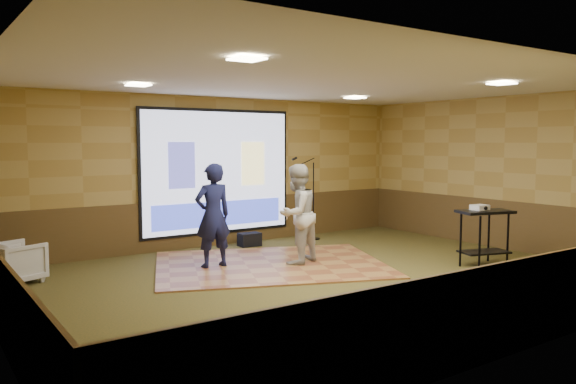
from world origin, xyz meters
TOP-DOWN VIEW (x-y plane):
  - ground at (0.00, 0.00)m, footprint 9.00×9.00m
  - room_shell at (0.00, 0.00)m, footprint 9.04×7.04m
  - wainscot_back at (0.00, 3.48)m, footprint 9.00×0.04m
  - wainscot_front at (0.00, -3.48)m, footprint 9.00×0.04m
  - wainscot_right at (4.48, 0.00)m, footprint 0.04×7.00m
  - projector_screen at (0.00, 3.44)m, footprint 3.32×0.06m
  - downlight_nw at (-2.20, 1.80)m, footprint 0.32×0.32m
  - downlight_ne at (2.20, 1.80)m, footprint 0.32×0.32m
  - downlight_sw at (-2.20, -1.50)m, footprint 0.32×0.32m
  - downlight_se at (2.20, -1.50)m, footprint 0.32×0.32m
  - dance_floor at (-0.14, 1.28)m, footprint 4.63×4.12m
  - player_left at (-1.05, 1.61)m, footprint 0.64×0.43m
  - player_right at (0.26, 1.05)m, footprint 0.99×0.88m
  - av_table at (2.84, -0.82)m, footprint 0.90×0.47m
  - projector at (2.80, -0.74)m, footprint 0.28×0.24m
  - mic_stand at (1.96, 2.91)m, footprint 0.70×0.29m
  - banquet_chair at (-3.93, 2.37)m, footprint 0.88×0.87m
  - duffel_bag at (0.47, 3.00)m, footprint 0.44×0.31m

SIDE VIEW (x-z plane):
  - ground at x=0.00m, z-range 0.00..0.00m
  - dance_floor at x=-0.14m, z-range 0.00..0.03m
  - duffel_bag at x=0.47m, z-range 0.00..0.27m
  - banquet_chair at x=-3.93m, z-range 0.00..0.62m
  - wainscot_back at x=0.00m, z-range 0.00..0.95m
  - wainscot_front at x=0.00m, z-range 0.00..0.95m
  - wainscot_right at x=4.48m, z-range 0.00..0.95m
  - mic_stand at x=1.96m, z-range -0.40..1.39m
  - av_table at x=2.84m, z-range 0.19..1.14m
  - player_right at x=0.26m, z-range 0.03..1.73m
  - player_left at x=-1.05m, z-range 0.03..1.75m
  - projector at x=2.80m, z-range 0.95..1.04m
  - projector_screen at x=0.00m, z-range 0.21..2.73m
  - room_shell at x=0.00m, z-range 0.58..3.60m
  - downlight_nw at x=-2.20m, z-range 2.96..2.98m
  - downlight_ne at x=2.20m, z-range 2.96..2.98m
  - downlight_sw at x=-2.20m, z-range 2.96..2.98m
  - downlight_se at x=2.20m, z-range 2.96..2.98m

